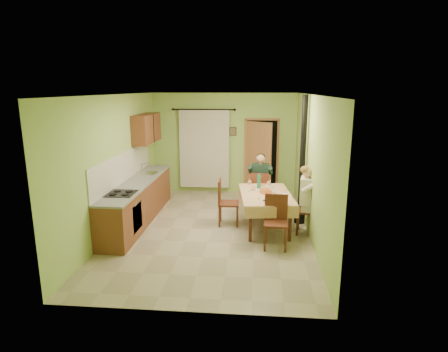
# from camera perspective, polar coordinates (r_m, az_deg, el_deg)

# --- Properties ---
(floor) EXTENTS (4.00, 6.00, 0.01)m
(floor) POSITION_cam_1_polar(r_m,az_deg,el_deg) (8.02, -1.86, -8.15)
(floor) COLOR tan
(floor) RESTS_ON ground
(room_shell) EXTENTS (4.04, 6.04, 2.82)m
(room_shell) POSITION_cam_1_polar(r_m,az_deg,el_deg) (7.54, -1.97, 4.82)
(room_shell) COLOR #ADD76E
(room_shell) RESTS_ON ground
(kitchen_run) EXTENTS (0.64, 3.64, 1.56)m
(kitchen_run) POSITION_cam_1_polar(r_m,az_deg,el_deg) (8.59, -12.96, -3.62)
(kitchen_run) COLOR brown
(kitchen_run) RESTS_ON ground
(upper_cabinets) EXTENTS (0.35, 1.40, 0.70)m
(upper_cabinets) POSITION_cam_1_polar(r_m,az_deg,el_deg) (9.56, -11.70, 7.13)
(upper_cabinets) COLOR brown
(upper_cabinets) RESTS_ON room_shell
(curtain) EXTENTS (1.70, 0.07, 2.22)m
(curtain) POSITION_cam_1_polar(r_m,az_deg,el_deg) (10.54, -3.02, 4.17)
(curtain) COLOR black
(curtain) RESTS_ON ground
(doorway) EXTENTS (0.96, 0.53, 2.15)m
(doorway) POSITION_cam_1_polar(r_m,az_deg,el_deg) (10.43, 5.50, 2.86)
(doorway) COLOR black
(doorway) RESTS_ON ground
(dining_table) EXTENTS (1.22, 1.84, 0.76)m
(dining_table) POSITION_cam_1_polar(r_m,az_deg,el_deg) (8.04, 6.33, -5.28)
(dining_table) COLOR tan
(dining_table) RESTS_ON ground
(tableware) EXTENTS (0.81, 1.57, 0.33)m
(tableware) POSITION_cam_1_polar(r_m,az_deg,el_deg) (7.82, 6.69, -2.49)
(tableware) COLOR white
(tableware) RESTS_ON dining_table
(chair_far) EXTENTS (0.48, 0.48, 0.99)m
(chair_far) POSITION_cam_1_polar(r_m,az_deg,el_deg) (9.07, 5.45, -3.68)
(chair_far) COLOR #572617
(chair_far) RESTS_ON ground
(chair_near) EXTENTS (0.45, 0.45, 0.99)m
(chair_near) POSITION_cam_1_polar(r_m,az_deg,el_deg) (7.13, 7.83, -8.57)
(chair_near) COLOR #572617
(chair_near) RESTS_ON ground
(chair_right) EXTENTS (0.44, 0.44, 0.94)m
(chair_right) POSITION_cam_1_polar(r_m,az_deg,el_deg) (7.90, 12.48, -6.57)
(chair_right) COLOR #572617
(chair_right) RESTS_ON ground
(chair_left) EXTENTS (0.45, 0.45, 1.00)m
(chair_left) POSITION_cam_1_polar(r_m,az_deg,el_deg) (8.22, 0.60, -5.44)
(chair_left) COLOR #572617
(chair_left) RESTS_ON ground
(man_far) EXTENTS (0.61, 0.50, 1.39)m
(man_far) POSITION_cam_1_polar(r_m,az_deg,el_deg) (8.93, 5.55, -0.04)
(man_far) COLOR #192D23
(man_far) RESTS_ON chair_far
(man_right) EXTENTS (0.53, 0.62, 1.39)m
(man_right) POSITION_cam_1_polar(r_m,az_deg,el_deg) (7.72, 12.61, -2.44)
(man_right) COLOR silver
(man_right) RESTS_ON chair_right
(stove_flue) EXTENTS (0.24, 0.24, 2.80)m
(stove_flue) POSITION_cam_1_polar(r_m,az_deg,el_deg) (8.29, 11.74, -0.28)
(stove_flue) COLOR black
(stove_flue) RESTS_ON ground
(picture_back) EXTENTS (0.19, 0.03, 0.23)m
(picture_back) POSITION_cam_1_polar(r_m,az_deg,el_deg) (10.46, 1.38, 6.81)
(picture_back) COLOR black
(picture_back) RESTS_ON room_shell
(picture_right) EXTENTS (0.03, 0.31, 0.21)m
(picture_right) POSITION_cam_1_polar(r_m,az_deg,el_deg) (8.74, 12.01, 5.90)
(picture_right) COLOR brown
(picture_right) RESTS_ON room_shell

